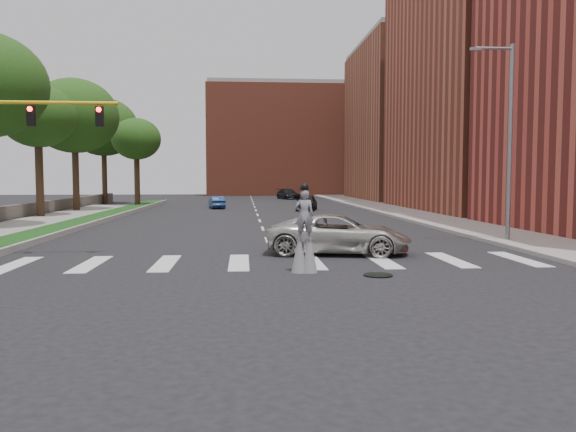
# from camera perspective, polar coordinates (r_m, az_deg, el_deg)

# --- Properties ---
(ground_plane) EXTENTS (160.00, 160.00, 0.00)m
(ground_plane) POSITION_cam_1_polar(r_m,az_deg,el_deg) (19.07, -1.14, -5.17)
(ground_plane) COLOR black
(ground_plane) RESTS_ON ground
(grass_median) EXTENTS (2.00, 60.00, 0.25)m
(grass_median) POSITION_cam_1_polar(r_m,az_deg,el_deg) (40.26, -19.48, -0.38)
(grass_median) COLOR #123E11
(grass_median) RESTS_ON ground
(median_curb) EXTENTS (0.20, 60.00, 0.28)m
(median_curb) POSITION_cam_1_polar(r_m,az_deg,el_deg) (40.00, -18.03, -0.35)
(median_curb) COLOR gray
(median_curb) RESTS_ON ground
(sidewalk_right) EXTENTS (5.00, 90.00, 0.18)m
(sidewalk_right) POSITION_cam_1_polar(r_m,az_deg,el_deg) (45.95, 12.69, 0.22)
(sidewalk_right) COLOR gray
(sidewalk_right) RESTS_ON ground
(stone_wall) EXTENTS (0.50, 56.00, 1.10)m
(stone_wall) POSITION_cam_1_polar(r_m,az_deg,el_deg) (43.85, -25.78, 0.35)
(stone_wall) COLOR #504C45
(stone_wall) RESTS_ON ground
(manhole) EXTENTS (0.90, 0.90, 0.04)m
(manhole) POSITION_cam_1_polar(r_m,az_deg,el_deg) (17.55, 9.13, -5.95)
(manhole) COLOR black
(manhole) RESTS_ON ground
(building_mid) EXTENTS (16.00, 22.00, 24.00)m
(building_mid) POSITION_cam_1_polar(r_m,az_deg,el_deg) (54.73, 21.09, 13.16)
(building_mid) COLOR #9A4630
(building_mid) RESTS_ON ground
(building_far) EXTENTS (16.00, 22.00, 20.00)m
(building_far) POSITION_cam_1_polar(r_m,az_deg,el_deg) (76.69, 13.18, 9.10)
(building_far) COLOR #9D533A
(building_far) RESTS_ON ground
(building_backdrop) EXTENTS (26.00, 14.00, 18.00)m
(building_backdrop) POSITION_cam_1_polar(r_m,az_deg,el_deg) (97.24, -0.35, 7.52)
(building_backdrop) COLOR #9A4630
(building_backdrop) RESTS_ON ground
(streetlight) EXTENTS (2.05, 0.20, 9.00)m
(streetlight) POSITION_cam_1_polar(r_m,az_deg,el_deg) (27.61, 21.46, 7.59)
(streetlight) COLOR slate
(streetlight) RESTS_ON ground
(traffic_signal) EXTENTS (5.30, 0.23, 6.20)m
(traffic_signal) POSITION_cam_1_polar(r_m,az_deg,el_deg) (23.48, -26.38, 6.30)
(traffic_signal) COLOR black
(traffic_signal) RESTS_ON ground
(stilt_performer) EXTENTS (0.84, 0.57, 2.83)m
(stilt_performer) POSITION_cam_1_polar(r_m,az_deg,el_deg) (17.78, 1.67, -2.31)
(stilt_performer) COLOR #332114
(stilt_performer) RESTS_ON ground
(suv_crossing) EXTENTS (6.02, 3.65, 1.56)m
(suv_crossing) POSITION_cam_1_polar(r_m,az_deg,el_deg) (22.23, 5.16, -1.84)
(suv_crossing) COLOR #B9B6AF
(suv_crossing) RESTS_ON ground
(car_near) EXTENTS (2.54, 4.50, 1.45)m
(car_near) POSITION_cam_1_polar(r_m,az_deg,el_deg) (50.91, 1.91, 1.39)
(car_near) COLOR black
(car_near) RESTS_ON ground
(car_mid) EXTENTS (1.85, 3.77, 1.19)m
(car_mid) POSITION_cam_1_polar(r_m,az_deg,el_deg) (54.45, -7.24, 1.40)
(car_mid) COLOR navy
(car_mid) RESTS_ON ground
(car_far) EXTENTS (3.36, 5.19, 1.40)m
(car_far) POSITION_cam_1_polar(r_m,az_deg,el_deg) (76.58, 0.01, 2.25)
(car_far) COLOR black
(car_far) RESTS_ON ground
(tree_3) EXTENTS (5.34, 5.34, 9.70)m
(tree_3) POSITION_cam_1_polar(r_m,az_deg,el_deg) (44.91, -24.09, 9.19)
(tree_3) COLOR #332114
(tree_3) RESTS_ON ground
(tree_4) EXTENTS (7.48, 7.48, 11.43)m
(tree_4) POSITION_cam_1_polar(r_m,az_deg,el_deg) (52.05, -20.90, 9.46)
(tree_4) COLOR #332114
(tree_4) RESTS_ON ground
(tree_5) EXTENTS (7.52, 7.52, 11.73)m
(tree_5) POSITION_cam_1_polar(r_m,az_deg,el_deg) (65.90, -18.24, 8.56)
(tree_5) COLOR #332114
(tree_5) RESTS_ON ground
(tree_6) EXTENTS (4.93, 4.93, 8.96)m
(tree_6) POSITION_cam_1_polar(r_m,az_deg,el_deg) (59.10, -15.15, 7.51)
(tree_6) COLOR #332114
(tree_6) RESTS_ON ground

